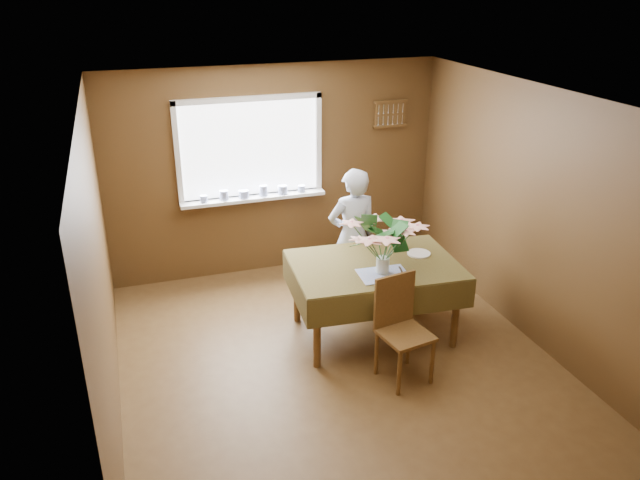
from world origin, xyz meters
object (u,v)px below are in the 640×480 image
object	(u,v)px
chair_far	(356,253)
seated_woman	(352,237)
dining_table	(374,272)
flower_bouquet	(384,238)
chair_near	(400,324)

from	to	relation	value
chair_far	seated_woman	bearing A→B (deg)	38.04
dining_table	chair_far	size ratio (longest dim) A/B	1.93
chair_far	flower_bouquet	size ratio (longest dim) A/B	1.39
dining_table	flower_bouquet	xyz separation A→B (m)	(-0.01, -0.21, 0.45)
chair_far	flower_bouquet	xyz separation A→B (m)	(-0.17, -1.12, 0.66)
seated_woman	flower_bouquet	distance (m)	1.04
chair_near	seated_woman	size ratio (longest dim) A/B	0.63
dining_table	chair_near	world-z (taller)	chair_near
dining_table	chair_far	distance (m)	0.94
chair_far	dining_table	bearing A→B (deg)	62.24
chair_near	seated_woman	bearing A→B (deg)	75.67
chair_far	seated_woman	world-z (taller)	seated_woman
seated_woman	flower_bouquet	xyz separation A→B (m)	(-0.06, -0.96, 0.38)
dining_table	chair_near	size ratio (longest dim) A/B	1.75
dining_table	chair_near	distance (m)	0.75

